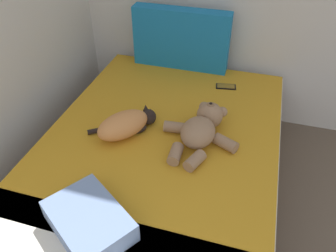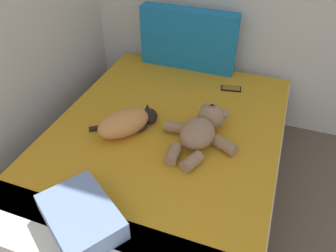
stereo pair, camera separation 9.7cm
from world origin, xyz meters
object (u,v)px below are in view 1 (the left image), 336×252
object	(u,v)px
patterned_cushion	(181,39)
cell_phone	(226,87)
throw_pillow	(89,221)
cat	(126,124)
teddy_bear	(201,128)
bed	(163,162)

from	to	relation	value
patterned_cushion	cell_phone	xyz separation A→B (m)	(0.42, -0.23, -0.23)
throw_pillow	cat	bearing A→B (deg)	98.24
cat	teddy_bear	xyz separation A→B (m)	(0.46, 0.09, 0.01)
cell_phone	bed	bearing A→B (deg)	-114.22
teddy_bear	cell_phone	distance (m)	0.64
patterned_cushion	teddy_bear	xyz separation A→B (m)	(0.36, -0.86, -0.16)
teddy_bear	cell_phone	xyz separation A→B (m)	(0.06, 0.63, -0.07)
throw_pillow	cell_phone	bearing A→B (deg)	73.61
cell_phone	cat	bearing A→B (deg)	-125.55
teddy_bear	bed	bearing A→B (deg)	-172.94
cat	throw_pillow	distance (m)	0.70
patterned_cushion	throw_pillow	world-z (taller)	patterned_cushion
bed	cell_phone	xyz separation A→B (m)	(0.30, 0.66, 0.26)
bed	teddy_bear	bearing A→B (deg)	7.06
patterned_cushion	cell_phone	size ratio (longest dim) A/B	4.85
bed	patterned_cushion	bearing A→B (deg)	97.59
cell_phone	throw_pillow	bearing A→B (deg)	-106.39
patterned_cushion	teddy_bear	bearing A→B (deg)	-67.53
bed	cat	distance (m)	0.39
bed	cat	xyz separation A→B (m)	(-0.22, -0.06, 0.32)
teddy_bear	throw_pillow	world-z (taller)	teddy_bear
teddy_bear	throw_pillow	size ratio (longest dim) A/B	1.39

